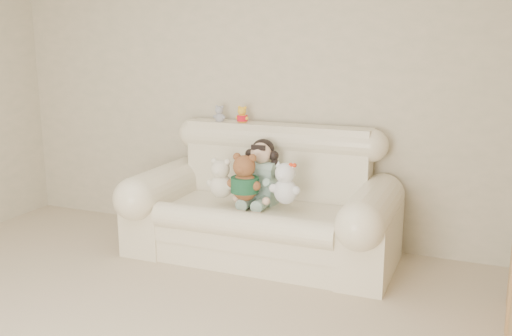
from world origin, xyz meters
The scene contains 8 objects.
wall_back centered at (0.00, 2.50, 1.30)m, with size 4.50×4.50×0.00m, color #B1AA8D.
sofa centered at (0.37, 2.00, 0.52)m, with size 2.10×0.95×1.03m, color #FFF3CD, non-canonical shape.
seated_child centered at (0.34, 2.08, 0.68)m, with size 0.32×0.39×0.53m, color #367C62, non-canonical shape.
brown_teddy centered at (0.30, 1.85, 0.72)m, with size 0.28×0.21×0.43m, color brown, non-canonical shape.
white_cat centered at (0.61, 1.89, 0.69)m, with size 0.24×0.19×0.38m, color white, non-canonical shape.
cream_teddy centered at (0.10, 1.85, 0.68)m, with size 0.24×0.18×0.37m, color white, non-canonical shape.
yellow_mini_bear centered at (0.06, 2.34, 1.10)m, with size 0.12×0.09×0.18m, color yellow, non-canonical shape.
grey_mini_plush centered at (-0.14, 2.34, 1.10)m, with size 0.11×0.09×0.18m, color #ACACB3, non-canonical shape.
Camera 1 is at (1.99, -2.05, 1.71)m, focal length 40.31 mm.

